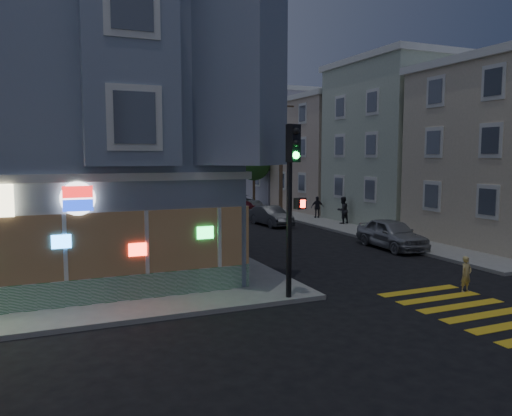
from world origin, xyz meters
TOP-DOWN VIEW (x-y plane):
  - ground at (0.00, 0.00)m, footprint 120.00×120.00m
  - sidewalk_ne at (23.00, 23.00)m, footprint 24.00×42.00m
  - corner_building at (-6.00, 10.98)m, footprint 14.60×14.60m
  - row_house_b at (19.50, 16.00)m, footprint 12.00×8.60m
  - row_house_c at (19.50, 25.00)m, footprint 12.00×8.60m
  - row_house_d at (19.50, 34.00)m, footprint 12.00×8.60m
  - utility_pole at (12.00, 24.00)m, footprint 2.20×0.30m
  - street_tree_near at (12.20, 30.00)m, footprint 3.00×3.00m
  - street_tree_far at (12.20, 38.00)m, footprint 3.00×3.00m
  - running_child at (7.89, 0.93)m, footprint 0.47×0.33m
  - pedestrian_a at (13.00, 16.55)m, footprint 0.99×0.83m
  - pedestrian_b at (13.00, 19.91)m, footprint 0.99×0.61m
  - parked_car_a at (10.70, 8.50)m, footprint 2.02×4.51m
  - parked_car_b at (8.60, 18.48)m, footprint 1.71×4.08m
  - parked_car_c at (8.63, 23.68)m, footprint 1.77×4.27m
  - parked_car_d at (10.70, 28.88)m, footprint 2.55×4.65m
  - traffic_signal at (1.81, 2.16)m, footprint 0.69×0.61m
  - fire_hydrant at (13.00, 12.15)m, footprint 0.47×0.27m

SIDE VIEW (x-z plane):
  - ground at x=0.00m, z-range 0.00..0.00m
  - sidewalk_ne at x=23.00m, z-range 0.00..0.15m
  - fire_hydrant at x=13.00m, z-range 0.17..0.99m
  - parked_car_d at x=10.70m, z-range 0.00..1.24m
  - parked_car_c at x=8.63m, z-range 0.00..1.24m
  - running_child at x=7.89m, z-range 0.00..1.24m
  - parked_car_b at x=8.60m, z-range 0.00..1.31m
  - parked_car_a at x=10.70m, z-range 0.00..1.51m
  - pedestrian_b at x=13.00m, z-range 0.15..1.72m
  - pedestrian_a at x=13.00m, z-range 0.15..1.95m
  - traffic_signal at x=1.81m, z-range 1.12..6.60m
  - street_tree_near at x=12.20m, z-range 1.29..6.59m
  - street_tree_far at x=12.20m, z-range 1.29..6.59m
  - row_house_c at x=19.50m, z-range 0.15..9.15m
  - utility_pole at x=12.00m, z-range 0.30..9.30m
  - row_house_b at x=19.50m, z-range 0.15..10.65m
  - row_house_d at x=19.50m, z-range 0.15..10.65m
  - corner_building at x=-6.00m, z-range 0.12..11.52m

